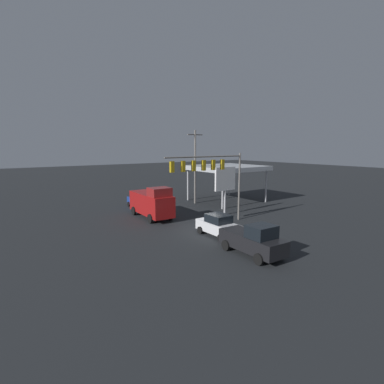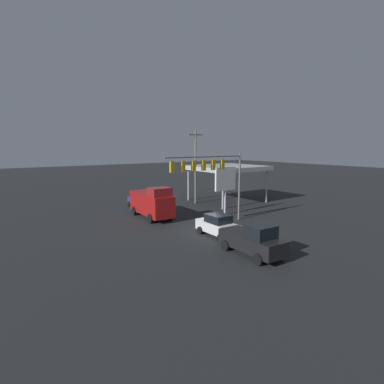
{
  "view_description": "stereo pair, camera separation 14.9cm",
  "coord_description": "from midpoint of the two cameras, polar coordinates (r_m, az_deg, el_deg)",
  "views": [
    {
      "loc": [
        16.8,
        21.64,
        7.88
      ],
      "look_at": [
        0.0,
        -2.0,
        3.36
      ],
      "focal_mm": 28.0,
      "sensor_mm": 36.0,
      "label": 1
    },
    {
      "loc": [
        16.68,
        21.72,
        7.88
      ],
      "look_at": [
        0.0,
        -2.0,
        3.36
      ],
      "focal_mm": 28.0,
      "sensor_mm": 36.0,
      "label": 2
    }
  ],
  "objects": [
    {
      "name": "ground_plane",
      "position": [
        28.5,
        2.2,
        -7.2
      ],
      "size": [
        200.0,
        200.0,
        0.0
      ],
      "primitive_type": "plane",
      "color": "black"
    },
    {
      "name": "traffic_signal_assembly",
      "position": [
        29.18,
        3.19,
        4.29
      ],
      "size": [
        9.18,
        0.43,
        7.12
      ],
      "color": "slate",
      "rests_on": "ground"
    },
    {
      "name": "utility_pole",
      "position": [
        40.63,
        0.48,
        5.12
      ],
      "size": [
        2.4,
        0.26,
        9.9
      ],
      "color": "slate",
      "rests_on": "ground"
    },
    {
      "name": "gas_station_canopy",
      "position": [
        42.56,
        6.49,
        4.54
      ],
      "size": [
        9.24,
        8.84,
        5.07
      ],
      "color": "#B2B7BC",
      "rests_on": "ground"
    },
    {
      "name": "price_sign",
      "position": [
        33.95,
        6.2,
        2.17
      ],
      "size": [
        2.86,
        0.27,
        5.49
      ],
      "color": "#B7B7BC",
      "rests_on": "ground"
    },
    {
      "name": "hatchback_crossing",
      "position": [
        39.08,
        -10.29,
        -1.51
      ],
      "size": [
        2.1,
        3.87,
        1.97
      ],
      "rotation": [
        0.0,
        0.0,
        1.52
      ],
      "color": "navy",
      "rests_on": "ground"
    },
    {
      "name": "pickup_parked",
      "position": [
        22.28,
        11.44,
        -9.01
      ],
      "size": [
        2.41,
        5.27,
        2.4
      ],
      "rotation": [
        0.0,
        0.0,
        1.53
      ],
      "color": "black",
      "rests_on": "ground"
    },
    {
      "name": "sedan_waiting",
      "position": [
        26.46,
        4.89,
        -6.35
      ],
      "size": [
        2.1,
        4.42,
        1.93
      ],
      "rotation": [
        0.0,
        0.0,
        1.56
      ],
      "color": "silver",
      "rests_on": "ground"
    },
    {
      "name": "delivery_truck",
      "position": [
        33.0,
        -7.79,
        -2.03
      ],
      "size": [
        2.78,
        6.89,
        3.58
      ],
      "rotation": [
        0.0,
        0.0,
        1.53
      ],
      "color": "maroon",
      "rests_on": "ground"
    }
  ]
}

